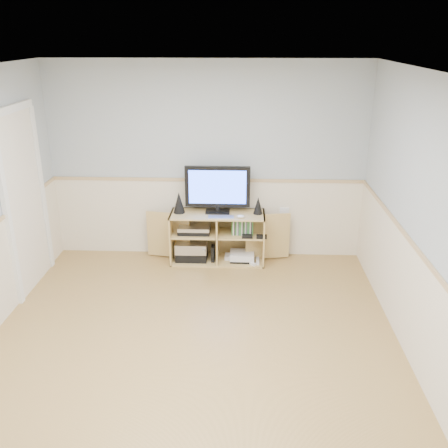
{
  "coord_description": "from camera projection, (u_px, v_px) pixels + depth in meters",
  "views": [
    {
      "loc": [
        0.47,
        -3.89,
        2.8
      ],
      "look_at": [
        0.26,
        1.2,
        0.82
      ],
      "focal_mm": 40.0,
      "sensor_mm": 36.0,
      "label": 1
    }
  ],
  "objects": [
    {
      "name": "game_consoles",
      "position": [
        241.0,
        256.0,
        6.46
      ],
      "size": [
        0.45,
        0.3,
        0.11
      ],
      "color": "white",
      "rests_on": "media_cabinet"
    },
    {
      "name": "av_components",
      "position": [
        193.0,
        245.0,
        6.44
      ],
      "size": [
        0.5,
        0.3,
        0.47
      ],
      "color": "black",
      "rests_on": "media_cabinet"
    },
    {
      "name": "speaker_right",
      "position": [
        258.0,
        205.0,
        6.23
      ],
      "size": [
        0.12,
        0.12,
        0.22
      ],
      "primitive_type": "cone",
      "color": "black",
      "rests_on": "media_cabinet"
    },
    {
      "name": "room",
      "position": [
        183.0,
        226.0,
        4.33
      ],
      "size": [
        4.04,
        4.54,
        2.54
      ],
      "color": "tan",
      "rests_on": "ground"
    },
    {
      "name": "game_cases",
      "position": [
        242.0,
        227.0,
        6.3
      ],
      "size": [
        0.27,
        0.14,
        0.19
      ],
      "primitive_type": "cube",
      "color": "#3F8C3F",
      "rests_on": "media_cabinet"
    },
    {
      "name": "monitor",
      "position": [
        218.0,
        188.0,
        6.2
      ],
      "size": [
        0.81,
        0.18,
        0.6
      ],
      "color": "black",
      "rests_on": "media_cabinet"
    },
    {
      "name": "media_cabinet",
      "position": [
        218.0,
        235.0,
        6.44
      ],
      "size": [
        1.86,
        0.45,
        0.65
      ],
      "color": "tan",
      "rests_on": "floor"
    },
    {
      "name": "keyboard",
      "position": [
        221.0,
        217.0,
        6.14
      ],
      "size": [
        0.32,
        0.14,
        0.01
      ],
      "primitive_type": "cube",
      "rotation": [
        0.0,
        0.0,
        0.04
      ],
      "color": "silver",
      "rests_on": "media_cabinet"
    },
    {
      "name": "wall_outlet",
      "position": [
        284.0,
        212.0,
        6.47
      ],
      "size": [
        0.12,
        0.03,
        0.12
      ],
      "primitive_type": "cube",
      "color": "white",
      "rests_on": "wall_back"
    },
    {
      "name": "mouse",
      "position": [
        241.0,
        216.0,
        6.12
      ],
      "size": [
        0.1,
        0.06,
        0.04
      ],
      "primitive_type": "ellipsoid",
      "rotation": [
        0.0,
        0.0,
        0.01
      ],
      "color": "white",
      "rests_on": "media_cabinet"
    },
    {
      "name": "speaker_left",
      "position": [
        179.0,
        202.0,
        6.26
      ],
      "size": [
        0.15,
        0.15,
        0.27
      ],
      "primitive_type": "cone",
      "color": "black",
      "rests_on": "media_cabinet"
    }
  ]
}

